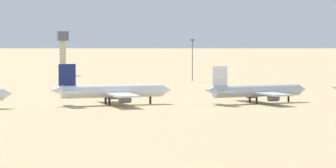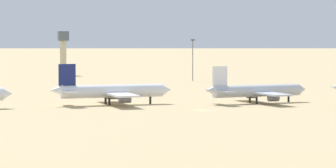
{
  "view_description": "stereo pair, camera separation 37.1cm",
  "coord_description": "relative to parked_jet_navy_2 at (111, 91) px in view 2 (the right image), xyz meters",
  "views": [
    {
      "loc": [
        -87.36,
        -286.78,
        26.25
      ],
      "look_at": [
        -2.13,
        31.4,
        6.0
      ],
      "focal_mm": 108.64,
      "sensor_mm": 36.0,
      "label": 1
    },
    {
      "loc": [
        -87.0,
        -286.88,
        26.25
      ],
      "look_at": [
        -2.13,
        31.4,
        6.0
      ],
      "focal_mm": 108.64,
      "sensor_mm": 36.0,
      "label": 2
    }
  ],
  "objects": [
    {
      "name": "ground",
      "position": [
        22.07,
        -26.57,
        -4.3
      ],
      "size": [
        4000.0,
        4000.0,
        0.0
      ],
      "primitive_type": "plane",
      "color": "tan"
    },
    {
      "name": "ridge_west",
      "position": [
        74.1,
        999.31,
        45.7
      ],
      "size": [
        288.66,
        275.84,
        99.99
      ],
      "primitive_type": "pyramid",
      "rotation": [
        0.0,
        0.0,
        0.02
      ],
      "color": "gray",
      "rests_on": "ground"
    },
    {
      "name": "ridge_center",
      "position": [
        458.61,
        1116.16,
        30.09
      ],
      "size": [
        240.17,
        157.73,
        68.77
      ],
      "primitive_type": "pyramid",
      "rotation": [
        0.0,
        0.0,
        0.05
      ],
      "color": "gray",
      "rests_on": "ground"
    },
    {
      "name": "parked_jet_navy_2",
      "position": [
        0.0,
        0.0,
        0.0
      ],
      "size": [
        39.65,
        33.29,
        13.11
      ],
      "rotation": [
        0.0,
        0.0,
        0.04
      ],
      "color": "white",
      "rests_on": "ground"
    },
    {
      "name": "parked_jet_white_3",
      "position": [
        46.46,
        -5.91,
        -0.3
      ],
      "size": [
        36.87,
        31.37,
        12.2
      ],
      "rotation": [
        0.0,
        0.0,
        0.15
      ],
      "color": "silver",
      "rests_on": "ground"
    },
    {
      "name": "control_tower",
      "position": [
        14.35,
        185.69,
        8.73
      ],
      "size": [
        5.2,
        5.2,
        21.59
      ],
      "color": "#C6B793",
      "rests_on": "ground"
    },
    {
      "name": "light_pole_east",
      "position": [
        61.95,
        119.69,
        6.14
      ],
      "size": [
        1.8,
        0.5,
        18.39
      ],
      "color": "#59595E",
      "rests_on": "ground"
    }
  ]
}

